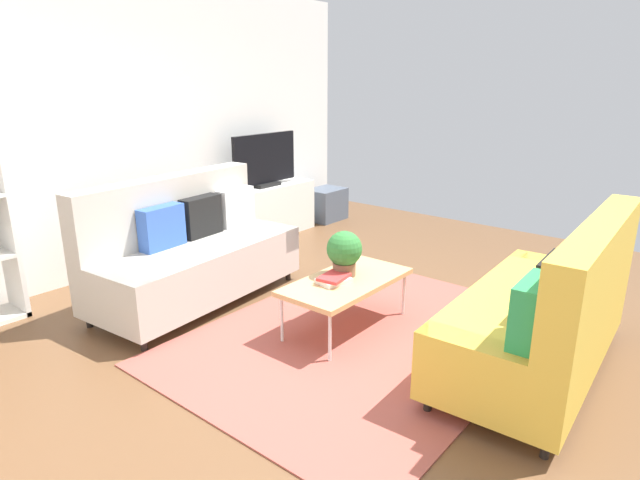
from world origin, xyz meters
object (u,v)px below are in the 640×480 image
at_px(coffee_table, 346,283).
at_px(vase_0, 225,185).
at_px(couch_beige, 191,251).
at_px(storage_trunk, 326,204).
at_px(potted_plant, 344,252).
at_px(table_book_0, 334,281).
at_px(tv, 265,161).
at_px(tv_console, 265,211).
at_px(bottle_0, 241,184).
at_px(couch_green, 546,313).

xyz_separation_m(coffee_table, vase_0, (0.87, 2.39, 0.34)).
bearing_deg(couch_beige, vase_0, -147.38).
bearing_deg(storage_trunk, coffee_table, -138.63).
relative_size(storage_trunk, potted_plant, 1.43).
bearing_deg(table_book_0, tv, 55.62).
xyz_separation_m(coffee_table, storage_trunk, (2.55, 2.24, -0.17)).
xyz_separation_m(tv_console, bottle_0, (-0.42, -0.04, 0.41)).
height_order(tv, potted_plant, tv).
bearing_deg(table_book_0, bottle_0, 63.10).
xyz_separation_m(vase_0, bottle_0, (0.16, -0.09, -0.00)).
height_order(tv_console, potted_plant, potted_plant).
distance_m(table_book_0, vase_0, 2.58).
bearing_deg(vase_0, bottle_0, -28.69).
distance_m(potted_plant, table_book_0, 0.26).
bearing_deg(coffee_table, bottle_0, 65.85).
bearing_deg(couch_green, bottle_0, 76.04).
bearing_deg(vase_0, tv_console, -4.93).
bearing_deg(tv_console, table_book_0, -124.15).
relative_size(tv_console, storage_trunk, 2.69).
bearing_deg(storage_trunk, tv_console, 174.81).
bearing_deg(storage_trunk, table_book_0, -140.34).
relative_size(couch_green, coffee_table, 1.76).
height_order(table_book_0, bottle_0, bottle_0).
height_order(couch_green, coffee_table, couch_green).
bearing_deg(tv, couch_beige, -153.94).
distance_m(tv, potted_plant, 2.67).
height_order(tv, storage_trunk, tv).
bearing_deg(storage_trunk, couch_green, -121.68).
xyz_separation_m(couch_green, vase_0, (0.58, 3.82, 0.28)).
distance_m(couch_beige, storage_trunk, 3.06).
bearing_deg(tv_console, couch_green, -107.16).
height_order(potted_plant, vase_0, vase_0).
xyz_separation_m(couch_green, tv, (1.16, 3.75, 0.51)).
relative_size(couch_beige, storage_trunk, 3.78).
height_order(couch_beige, vase_0, couch_beige).
bearing_deg(storage_trunk, vase_0, 174.90).
bearing_deg(potted_plant, tv, 58.38).
xyz_separation_m(tv_console, table_book_0, (-1.57, -2.31, 0.12)).
relative_size(couch_beige, tv_console, 1.40).
distance_m(couch_green, bottle_0, 3.81).
bearing_deg(vase_0, table_book_0, -112.71).
height_order(storage_trunk, potted_plant, potted_plant).
bearing_deg(tv, vase_0, 173.12).
distance_m(couch_beige, tv, 2.11).
xyz_separation_m(couch_beige, bottle_0, (1.43, 0.88, 0.27)).
relative_size(coffee_table, potted_plant, 3.02).
distance_m(coffee_table, storage_trunk, 3.40).
relative_size(couch_green, tv_console, 1.38).
distance_m(coffee_table, bottle_0, 2.55).
bearing_deg(bottle_0, couch_green, -101.34).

